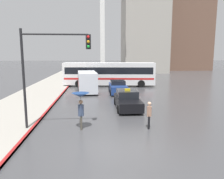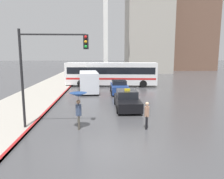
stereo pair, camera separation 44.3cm
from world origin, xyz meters
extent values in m
plane|color=#424244|center=(0.00, 0.00, 0.00)|extent=(300.00, 300.00, 0.00)
cube|color=maroon|center=(-4.58, 0.00, 0.07)|extent=(0.16, 120.00, 0.14)
cube|color=black|center=(1.68, 7.84, 0.52)|extent=(1.80, 4.72, 0.70)
cube|color=black|center=(1.68, 8.08, 1.16)|extent=(1.58, 2.13, 0.59)
cylinder|color=black|center=(2.53, 6.38, 0.30)|extent=(0.20, 0.60, 0.60)
cylinder|color=black|center=(0.82, 6.38, 0.30)|extent=(0.20, 0.60, 0.60)
cylinder|color=black|center=(2.53, 9.31, 0.30)|extent=(0.20, 0.60, 0.60)
cylinder|color=black|center=(0.82, 9.31, 0.30)|extent=(0.20, 0.60, 0.60)
cube|color=yellow|center=(1.68, 7.84, 1.54)|extent=(0.44, 0.16, 0.16)
cube|color=navy|center=(1.60, 14.85, 0.58)|extent=(1.80, 4.47, 0.82)
cube|color=black|center=(1.60, 15.07, 1.21)|extent=(1.58, 2.01, 0.44)
cylinder|color=black|center=(2.46, 13.47, 0.30)|extent=(0.20, 0.60, 0.60)
cylinder|color=black|center=(0.75, 13.47, 0.30)|extent=(0.20, 0.60, 0.60)
cylinder|color=black|center=(2.46, 16.24, 0.30)|extent=(0.20, 0.60, 0.60)
cylinder|color=black|center=(0.75, 16.24, 0.30)|extent=(0.20, 0.60, 0.60)
cube|color=silver|center=(-1.85, 15.71, 1.26)|extent=(2.46, 5.20, 2.19)
cube|color=black|center=(-1.85, 15.71, 1.65)|extent=(2.44, 4.80, 0.57)
cube|color=red|center=(-1.85, 15.71, 0.99)|extent=(2.46, 5.00, 0.14)
cylinder|color=black|center=(-0.77, 14.29, 0.32)|extent=(0.26, 0.65, 0.63)
cylinder|color=black|center=(-2.66, 14.12, 0.32)|extent=(0.26, 0.65, 0.63)
cylinder|color=black|center=(-1.05, 17.30, 0.32)|extent=(0.26, 0.65, 0.63)
cylinder|color=black|center=(-2.94, 17.12, 0.32)|extent=(0.26, 0.65, 0.63)
cube|color=silver|center=(0.96, 20.69, 1.75)|extent=(12.57, 3.68, 2.97)
cube|color=black|center=(0.96, 20.69, 2.20)|extent=(11.95, 3.64, 0.90)
cube|color=red|center=(0.96, 20.69, 1.13)|extent=(12.20, 3.67, 0.24)
cylinder|color=black|center=(5.39, 21.47, 0.48)|extent=(0.98, 0.37, 0.96)
cylinder|color=black|center=(5.16, 19.08, 0.48)|extent=(0.98, 0.37, 0.96)
cylinder|color=black|center=(-2.93, 22.27, 0.48)|extent=(0.98, 0.37, 0.96)
cylinder|color=black|center=(-3.16, 19.89, 0.48)|extent=(0.98, 0.37, 0.96)
cylinder|color=#4C473D|center=(-1.72, 2.89, 0.41)|extent=(0.13, 0.13, 0.82)
cylinder|color=#4C473D|center=(-1.74, 3.11, 0.41)|extent=(0.13, 0.13, 0.82)
cylinder|color=#3D4C6B|center=(-1.73, 3.00, 1.15)|extent=(0.36, 0.36, 0.65)
sphere|color=#997051|center=(-1.73, 3.00, 1.64)|extent=(0.24, 0.24, 0.24)
cylinder|color=#3D4C6B|center=(-1.71, 2.79, 1.19)|extent=(0.08, 0.08, 0.55)
cylinder|color=#3D4C6B|center=(-1.75, 3.20, 1.19)|extent=(0.08, 0.08, 0.55)
cone|color=navy|center=(-1.73, 3.00, 2.05)|extent=(1.00, 1.00, 0.22)
cylinder|color=black|center=(-1.73, 3.00, 1.71)|extent=(0.02, 0.02, 0.68)
cube|color=white|center=(-1.80, 3.28, 0.45)|extent=(0.12, 0.19, 0.28)
cylinder|color=black|center=(2.28, 2.95, 0.38)|extent=(0.15, 0.15, 0.75)
cylinder|color=black|center=(2.21, 2.74, 0.38)|extent=(0.15, 0.15, 0.75)
cylinder|color=tan|center=(2.24, 2.84, 1.05)|extent=(0.34, 0.34, 0.60)
sphere|color=#DBAD89|center=(2.24, 2.84, 1.51)|extent=(0.22, 0.22, 0.22)
cylinder|color=tan|center=(2.30, 3.01, 1.10)|extent=(0.09, 0.09, 0.51)
cylinder|color=tan|center=(2.19, 2.67, 1.10)|extent=(0.09, 0.09, 0.51)
cylinder|color=black|center=(-4.87, 3.09, 2.86)|extent=(0.14, 0.14, 5.73)
cylinder|color=black|center=(-3.05, 3.09, 5.43)|extent=(3.63, 0.10, 0.10)
cube|color=black|center=(-1.24, 3.09, 5.03)|extent=(0.28, 0.28, 0.80)
sphere|color=red|center=(-1.24, 2.93, 5.29)|extent=(0.16, 0.16, 0.16)
sphere|color=orange|center=(-1.24, 2.93, 5.03)|extent=(0.16, 0.16, 0.16)
sphere|color=green|center=(-1.24, 2.93, 4.77)|extent=(0.16, 0.16, 0.16)
cube|color=#A39E93|center=(10.90, 44.15, 16.14)|extent=(10.25, 9.39, 32.28)
cube|color=brown|center=(24.47, 52.67, 12.31)|extent=(12.59, 9.95, 24.62)
cube|color=white|center=(0.53, 35.43, 10.94)|extent=(0.90, 0.90, 21.88)
camera|label=1|loc=(-0.83, -9.36, 4.33)|focal=35.00mm
camera|label=2|loc=(-0.39, -9.38, 4.33)|focal=35.00mm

